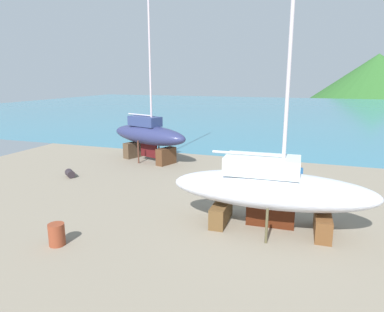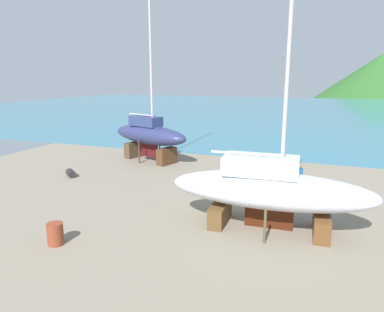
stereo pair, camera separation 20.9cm
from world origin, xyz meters
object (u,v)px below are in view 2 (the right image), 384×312
sailboat_far_slipway (149,135)px  barrel_blue_faded (55,234)px  worker (299,178)px  sailboat_small_center (269,189)px  barrel_rust_mid (71,173)px

sailboat_far_slipway → barrel_blue_faded: bearing=-58.4°
sailboat_far_slipway → worker: size_ratio=8.50×
barrel_blue_faded → worker: bearing=49.3°
sailboat_small_center → barrel_blue_faded: sailboat_small_center is taller
sailboat_far_slipway → barrel_rust_mid: sailboat_far_slipway is taller
worker → barrel_rust_mid: bearing=-90.1°
barrel_rust_mid → worker: bearing=7.7°
barrel_rust_mid → barrel_blue_faded: barrel_blue_faded is taller
barrel_blue_faded → sailboat_small_center: bearing=30.1°
sailboat_small_center → barrel_blue_faded: (-8.22, -4.77, -1.46)m
barrel_blue_faded → sailboat_far_slipway: bearing=102.0°
sailboat_small_center → worker: size_ratio=7.73×
barrel_rust_mid → barrel_blue_faded: 10.66m
sailboat_small_center → barrel_blue_faded: bearing=-152.0°
worker → barrel_blue_faded: bearing=-48.5°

